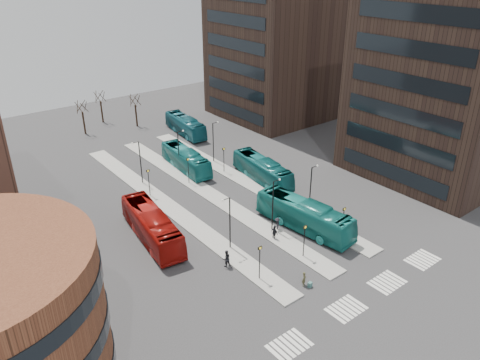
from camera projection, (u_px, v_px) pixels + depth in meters
ground at (391, 329)px, 39.46m from camera, size 160.00×160.00×0.00m
island_left at (168, 206)px, 58.40m from camera, size 2.50×45.00×0.15m
island_mid at (208, 193)px, 61.74m from camera, size 2.50×45.00×0.15m
island_right at (243, 180)px, 65.08m from camera, size 2.50×45.00×0.15m
suitcase at (310, 285)px, 44.37m from camera, size 0.46×0.39×0.50m
red_bus at (152, 226)px, 51.18m from camera, size 4.52×12.62×3.44m
teal_bus_a at (304, 215)px, 53.13m from camera, size 4.30×12.72×3.48m
teal_bus_b at (186, 159)px, 68.00m from camera, size 3.53×11.35×3.11m
teal_bus_c at (262, 170)px, 64.66m from camera, size 4.01×11.75×3.21m
teal_bus_d at (185, 125)px, 81.33m from camera, size 3.83×11.51×3.15m
traveller at (304, 279)px, 44.32m from camera, size 0.67×0.61×1.54m
commuter_a at (226, 258)px, 47.02m from camera, size 1.02×0.87×1.84m
commuter_b at (274, 233)px, 51.47m from camera, size 0.42×1.01×1.72m
commuter_c at (277, 224)px, 53.22m from camera, size 1.11×1.16×1.58m
crosswalk_stripes at (366, 296)px, 43.26m from camera, size 22.35×2.40×0.01m
tower_near at (451, 67)px, 62.00m from camera, size 20.12×20.00×30.00m
tower_far at (278, 35)px, 86.03m from camera, size 20.12×20.00×30.00m
sign_poles at (238, 198)px, 55.55m from camera, size 12.45×22.12×3.65m
lamp_posts at (220, 173)px, 59.15m from camera, size 14.04×20.24×6.12m
bare_trees at (107, 113)px, 84.03m from camera, size 10.97×8.14×5.90m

